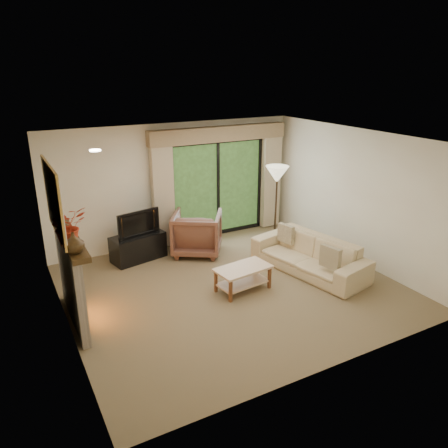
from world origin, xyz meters
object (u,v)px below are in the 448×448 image
media_console (138,247)px  sofa (309,255)px  coffee_table (243,279)px  armchair (197,233)px

media_console → sofa: (2.67, -2.05, 0.07)m
sofa → coffee_table: size_ratio=2.37×
coffee_table → sofa: bearing=-4.9°
armchair → sofa: (1.49, -1.78, -0.11)m
media_console → coffee_table: media_console is taller
armchair → sofa: bearing=162.6°
armchair → sofa: armchair is taller
sofa → media_console: bearing=-139.3°
sofa → armchair: bearing=-151.9°
media_console → armchair: size_ratio=1.08×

